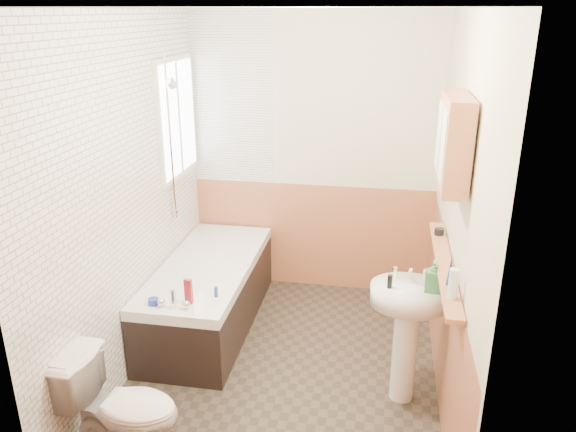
{
  "coord_description": "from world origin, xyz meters",
  "views": [
    {
      "loc": [
        0.63,
        -3.43,
        2.49
      ],
      "look_at": [
        0.0,
        0.15,
        1.15
      ],
      "focal_mm": 35.0,
      "sensor_mm": 36.0,
      "label": 1
    }
  ],
  "objects_px": {
    "toilet": "(123,409)",
    "sink": "(407,319)",
    "medicine_cabinet": "(454,142)",
    "bathtub": "(209,293)",
    "pine_shelf": "(444,264)"
  },
  "relations": [
    {
      "from": "medicine_cabinet",
      "to": "bathtub",
      "type": "bearing_deg",
      "value": 157.67
    },
    {
      "from": "toilet",
      "to": "sink",
      "type": "xyz_separation_m",
      "value": [
        1.6,
        0.84,
        0.27
      ]
    },
    {
      "from": "sink",
      "to": "medicine_cabinet",
      "type": "height_order",
      "value": "medicine_cabinet"
    },
    {
      "from": "bathtub",
      "to": "toilet",
      "type": "relative_size",
      "value": 2.47
    },
    {
      "from": "pine_shelf",
      "to": "bathtub",
      "type": "bearing_deg",
      "value": 159.8
    },
    {
      "from": "sink",
      "to": "pine_shelf",
      "type": "distance_m",
      "value": 0.44
    },
    {
      "from": "pine_shelf",
      "to": "toilet",
      "type": "bearing_deg",
      "value": -154.2
    },
    {
      "from": "bathtub",
      "to": "medicine_cabinet",
      "type": "xyz_separation_m",
      "value": [
        1.74,
        -0.72,
        1.5
      ]
    },
    {
      "from": "sink",
      "to": "medicine_cabinet",
      "type": "distance_m",
      "value": 1.2
    },
    {
      "from": "bathtub",
      "to": "sink",
      "type": "distance_m",
      "value": 1.74
    },
    {
      "from": "medicine_cabinet",
      "to": "sink",
      "type": "bearing_deg",
      "value": 168.94
    },
    {
      "from": "toilet",
      "to": "medicine_cabinet",
      "type": "height_order",
      "value": "medicine_cabinet"
    },
    {
      "from": "toilet",
      "to": "medicine_cabinet",
      "type": "relative_size",
      "value": 1.18
    },
    {
      "from": "toilet",
      "to": "sink",
      "type": "height_order",
      "value": "sink"
    },
    {
      "from": "sink",
      "to": "medicine_cabinet",
      "type": "xyz_separation_m",
      "value": [
        0.17,
        -0.03,
        1.19
      ]
    }
  ]
}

